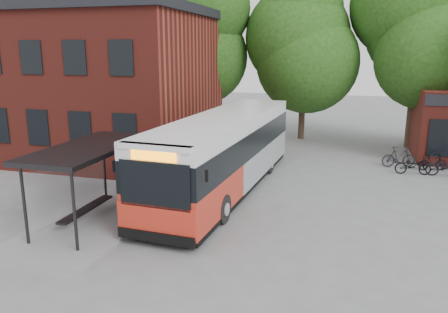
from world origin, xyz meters
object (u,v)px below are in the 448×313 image
(bicycle_2, at_px, (446,167))
(bicycle_0, at_px, (413,166))
(city_bus, at_px, (225,153))
(bicycle_3, at_px, (433,162))
(bicycle_1, at_px, (399,157))
(bus_shelter, at_px, (92,185))

(bicycle_2, bearing_deg, bicycle_0, 95.42)
(bicycle_0, relative_size, bicycle_2, 0.93)
(city_bus, height_order, bicycle_3, city_bus)
(bicycle_1, relative_size, bicycle_3, 1.20)
(city_bus, height_order, bicycle_0, city_bus)
(city_bus, relative_size, bicycle_0, 7.61)
(bicycle_0, height_order, bicycle_3, bicycle_3)
(bus_shelter, distance_m, bicycle_1, 16.20)
(bicycle_2, distance_m, bicycle_3, 1.21)
(city_bus, xyz_separation_m, bicycle_1, (7.91, 6.31, -1.13))
(bus_shelter, relative_size, city_bus, 0.53)
(bus_shelter, height_order, bicycle_2, bus_shelter)
(bicycle_0, bearing_deg, bicycle_3, -49.74)
(city_bus, distance_m, bicycle_2, 11.20)
(bicycle_0, bearing_deg, city_bus, 115.00)
(bicycle_1, xyz_separation_m, bicycle_2, (2.07, -1.37, -0.06))
(bus_shelter, distance_m, bicycle_0, 15.70)
(bicycle_0, bearing_deg, bus_shelter, 124.75)
(city_bus, bearing_deg, bicycle_3, 35.83)
(bus_shelter, height_order, bicycle_1, bus_shelter)
(bicycle_0, xyz_separation_m, bicycle_1, (-0.55, 1.35, 0.09))
(bicycle_0, relative_size, bicycle_3, 1.14)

